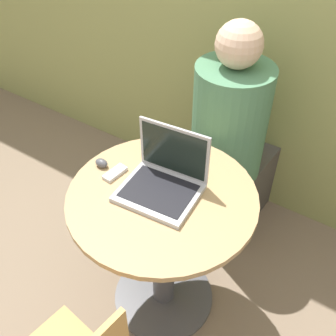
{
  "coord_description": "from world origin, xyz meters",
  "views": [
    {
      "loc": [
        0.62,
        -0.9,
        1.85
      ],
      "look_at": [
        -0.01,
        0.05,
        0.85
      ],
      "focal_mm": 42.0,
      "sensor_mm": 36.0,
      "label": 1
    }
  ],
  "objects": [
    {
      "name": "ground_plane",
      "position": [
        0.0,
        0.0,
        0.0
      ],
      "size": [
        12.0,
        12.0,
        0.0
      ],
      "primitive_type": "plane",
      "color": "#7F6B56"
    },
    {
      "name": "round_table",
      "position": [
        0.0,
        0.0,
        0.5
      ],
      "size": [
        0.76,
        0.76,
        0.75
      ],
      "color": "#4C4C51",
      "rests_on": "ground_plane"
    },
    {
      "name": "computer_mouse",
      "position": [
        -0.31,
        -0.0,
        0.77
      ],
      "size": [
        0.06,
        0.04,
        0.04
      ],
      "color": "#4C4C51",
      "rests_on": "round_table"
    },
    {
      "name": "cell_phone",
      "position": [
        -0.23,
        -0.01,
        0.76
      ],
      "size": [
        0.06,
        0.11,
        0.02
      ],
      "color": "silver",
      "rests_on": "round_table"
    },
    {
      "name": "laptop",
      "position": [
        -0.01,
        0.03,
        0.8
      ],
      "size": [
        0.32,
        0.28,
        0.25
      ],
      "color": "#B7B7BC",
      "rests_on": "round_table"
    },
    {
      "name": "person_seated",
      "position": [
        -0.01,
        0.68,
        0.51
      ],
      "size": [
        0.39,
        0.59,
        1.24
      ],
      "color": "#4C4742",
      "rests_on": "ground_plane"
    }
  ]
}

